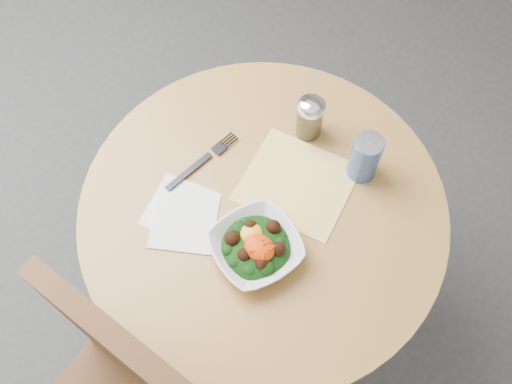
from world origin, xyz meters
TOP-DOWN VIEW (x-y plane):
  - ground at (0.00, 0.00)m, footprint 6.00×6.00m
  - table at (0.00, 0.00)m, footprint 0.90×0.90m
  - cloth_napkin at (0.03, 0.10)m, footprint 0.29×0.28m
  - paper_napkins at (-0.14, -0.14)m, footprint 0.23×0.22m
  - salad_bowl at (0.06, -0.10)m, footprint 0.26×0.26m
  - fork at (-0.20, 0.01)m, footprint 0.06×0.23m
  - spice_shaker at (-0.04, 0.25)m, footprint 0.07×0.07m
  - beverage_can at (0.14, 0.23)m, footprint 0.07×0.07m

SIDE VIEW (x-z plane):
  - ground at x=0.00m, z-range 0.00..0.00m
  - table at x=0.00m, z-range 0.18..0.93m
  - cloth_napkin at x=0.03m, z-range 0.75..0.75m
  - paper_napkins at x=-0.14m, z-range 0.75..0.75m
  - fork at x=-0.20m, z-range 0.75..0.76m
  - salad_bowl at x=0.06m, z-range 0.74..0.82m
  - spice_shaker at x=-0.04m, z-range 0.75..0.88m
  - beverage_can at x=0.14m, z-range 0.75..0.89m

